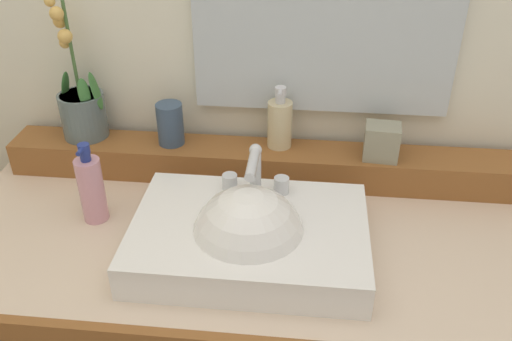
# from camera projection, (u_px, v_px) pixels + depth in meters

# --- Properties ---
(back_ledge) EXTENTS (1.26, 0.11, 0.08)m
(back_ledge) POSITION_uv_depth(u_px,v_px,m) (269.00, 163.00, 1.33)
(back_ledge) COLOR brown
(back_ledge) RESTS_ON vanity_cabinet
(sink_basin) EXTENTS (0.46, 0.32, 0.26)m
(sink_basin) POSITION_uv_depth(u_px,v_px,m) (249.00, 239.00, 1.09)
(sink_basin) COLOR white
(sink_basin) RESTS_ON vanity_cabinet
(potted_plant) EXTENTS (0.12, 0.11, 0.35)m
(potted_plant) POSITION_uv_depth(u_px,v_px,m) (82.00, 106.00, 1.33)
(potted_plant) COLOR slate
(potted_plant) RESTS_ON back_ledge
(soap_dispenser) EXTENTS (0.06, 0.06, 0.15)m
(soap_dispenser) POSITION_uv_depth(u_px,v_px,m) (280.00, 122.00, 1.29)
(soap_dispenser) COLOR beige
(soap_dispenser) RESTS_ON back_ledge
(tumbler_cup) EXTENTS (0.06, 0.06, 0.10)m
(tumbler_cup) POSITION_uv_depth(u_px,v_px,m) (170.00, 124.00, 1.31)
(tumbler_cup) COLOR #384C64
(tumbler_cup) RESTS_ON back_ledge
(trinket_box) EXTENTS (0.08, 0.07, 0.08)m
(trinket_box) POSITION_uv_depth(u_px,v_px,m) (382.00, 142.00, 1.25)
(trinket_box) COLOR gray
(trinket_box) RESTS_ON back_ledge
(lotion_bottle) EXTENTS (0.05, 0.06, 0.19)m
(lotion_bottle) POSITION_uv_depth(u_px,v_px,m) (91.00, 188.00, 1.17)
(lotion_bottle) COLOR #D091A1
(lotion_bottle) RESTS_ON vanity_cabinet
(mirror) EXTENTS (0.59, 0.02, 0.51)m
(mirror) POSITION_uv_depth(u_px,v_px,m) (326.00, 2.00, 1.18)
(mirror) COLOR silver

